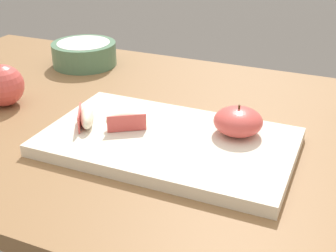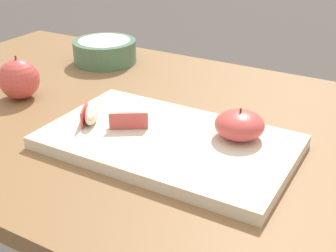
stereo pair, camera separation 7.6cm
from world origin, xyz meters
TOP-DOWN VIEW (x-y plane):
  - dining_table at (0.00, 0.00)m, footprint 1.47×0.76m
  - cutting_board at (0.02, -0.09)m, footprint 0.43×0.25m
  - apple_half_skin_up at (0.13, -0.03)m, footprint 0.08×0.08m
  - apple_wedge_middle at (-0.13, -0.11)m, footprint 0.06×0.07m
  - apple_wedge_right at (-0.06, -0.09)m, footprint 0.07×0.06m
  - whole_apple_pink_lady at (-0.36, -0.06)m, footprint 0.09×0.09m
  - ceramic_fruit_bowl at (-0.35, 0.23)m, footprint 0.16×0.16m

SIDE VIEW (x-z plane):
  - dining_table at x=0.00m, z-range 0.27..1.00m
  - cutting_board at x=0.02m, z-range 0.73..0.75m
  - ceramic_fruit_bowl at x=-0.35m, z-range 0.73..0.79m
  - apple_wedge_middle at x=-0.13m, z-range 0.75..0.79m
  - apple_wedge_right at x=-0.06m, z-range 0.75..0.79m
  - whole_apple_pink_lady at x=-0.36m, z-range 0.73..0.82m
  - apple_half_skin_up at x=0.13m, z-range 0.75..0.80m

